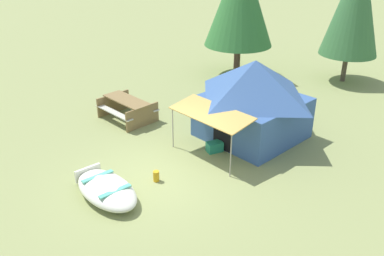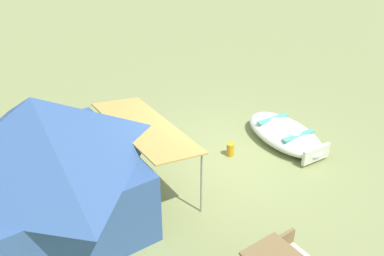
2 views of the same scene
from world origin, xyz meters
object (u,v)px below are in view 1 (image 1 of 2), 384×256
Objects in this scene: beached_rowboat at (106,189)px; fuel_can at (156,176)px; canvas_cabin_tent at (253,98)px; cooler_box at (215,147)px; pine_tree_back_left at (355,2)px; picnic_table at (127,107)px.

beached_rowboat reaches higher than fuel_can.
beached_rowboat is 5.73m from canvas_cabin_tent.
canvas_cabin_tent is 13.41× the size of fuel_can.
canvas_cabin_tent is 2.11m from cooler_box.
canvas_cabin_tent is 0.72× the size of pine_tree_back_left.
pine_tree_back_left is (-0.41, 7.62, 2.20)m from canvas_cabin_tent.
canvas_cabin_tent is 4.34m from fuel_can.
beached_rowboat is at bearing -95.50° from canvas_cabin_tent.
cooler_box is at bearing 84.47° from beached_rowboat.
canvas_cabin_tent is 4.73m from picnic_table.
picnic_table is 4.00m from cooler_box.
pine_tree_back_left is (-0.23, 11.77, 3.44)m from fuel_can.
beached_rowboat is 1.48m from fuel_can.
canvas_cabin_tent reaches higher than beached_rowboat.
beached_rowboat is 1.19× the size of picnic_table.
pine_tree_back_left is at bearing 89.46° from beached_rowboat.
cooler_box is 0.08× the size of pine_tree_back_left.
cooler_box is 9.94m from pine_tree_back_left.
fuel_can is at bearing -92.57° from canvas_cabin_tent.
pine_tree_back_left is (3.72, 9.74, 3.09)m from picnic_table.
canvas_cabin_tent is at bearing -86.89° from pine_tree_back_left.
beached_rowboat is 3.90m from cooler_box.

